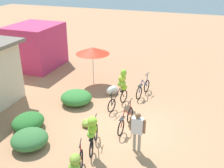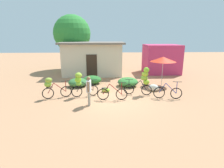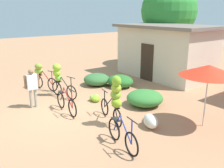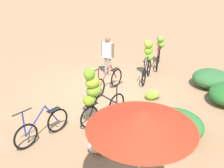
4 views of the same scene
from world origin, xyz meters
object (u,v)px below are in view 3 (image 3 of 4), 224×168
bicycle_center_loaded (66,103)px  person_vendor (32,85)px  bicycle_by_shop (115,97)px  banana_pile_on_ground (95,98)px  building_low (166,51)px  market_umbrella (209,70)px  produce_sack (151,121)px  tree_behind_building (169,11)px  bicycle_rightmost (122,135)px  bicycle_near_pile (59,77)px  bicycle_leftmost (41,74)px

bicycle_center_loaded → person_vendor: 1.59m
bicycle_by_shop → banana_pile_on_ground: (-2.30, 0.72, -0.85)m
building_low → bicycle_center_loaded: 7.39m
market_umbrella → person_vendor: market_umbrella is taller
building_low → produce_sack: size_ratio=8.15×
building_low → tree_behind_building: bearing=129.6°
bicycle_center_loaded → produce_sack: 3.24m
bicycle_rightmost → person_vendor: person_vendor is taller
bicycle_center_loaded → bicycle_rightmost: bearing=1.6°
bicycle_near_pile → bicycle_rightmost: bearing=-6.0°
building_low → bicycle_rightmost: building_low is taller
market_umbrella → bicycle_by_shop: 3.07m
bicycle_by_shop → produce_sack: size_ratio=2.47×
bicycle_near_pile → bicycle_rightmost: size_ratio=0.98×
bicycle_by_shop → banana_pile_on_ground: bearing=162.7°
bicycle_center_loaded → tree_behind_building: bearing=110.7°
tree_behind_building → person_vendor: 11.22m
banana_pile_on_ground → produce_sack: 3.19m
produce_sack → bicycle_center_loaded: bearing=-150.0°
bicycle_leftmost → bicycle_rightmost: (6.67, -0.33, -0.38)m
produce_sack → bicycle_leftmost: bearing=-169.2°
tree_behind_building → produce_sack: size_ratio=8.02×
bicycle_center_loaded → produce_sack: size_ratio=2.45×
bicycle_by_shop → person_vendor: 3.55m
tree_behind_building → banana_pile_on_ground: (3.31, -8.26, -3.58)m
market_umbrella → bicycle_leftmost: (-7.25, -2.67, -1.15)m
produce_sack → market_umbrella: bearing=56.4°
building_low → person_vendor: size_ratio=3.69×
tree_behind_building → person_vendor: bearing=-77.0°
bicycle_by_shop → bicycle_center_loaded: bearing=-157.0°
bicycle_near_pile → bicycle_center_loaded: bicycle_near_pile is taller
market_umbrella → bicycle_near_pile: market_umbrella is taller
produce_sack → banana_pile_on_ground: bearing=-178.5°
bicycle_rightmost → banana_pile_on_ground: bicycle_rightmost is taller
produce_sack → bicycle_rightmost: bearing=-75.4°
building_low → bicycle_by_shop: bearing=-61.6°
market_umbrella → bicycle_rightmost: bearing=-100.9°
bicycle_center_loaded → bicycle_by_shop: size_ratio=0.99×
bicycle_leftmost → bicycle_center_loaded: 3.52m
banana_pile_on_ground → produce_sack: (3.19, 0.08, 0.08)m
building_low → banana_pile_on_ground: building_low is taller
bicycle_near_pile → person_vendor: size_ratio=1.02×
banana_pile_on_ground → produce_sack: produce_sack is taller
bicycle_by_shop → produce_sack: (0.88, 0.80, -0.77)m
bicycle_center_loaded → bicycle_near_pile: bearing=161.5°
market_umbrella → bicycle_leftmost: size_ratio=1.30×
building_low → bicycle_by_shop: (3.42, -6.33, -0.52)m
tree_behind_building → bicycle_rightmost: (6.90, -9.70, -3.35)m
building_low → bicycle_center_loaded: (1.50, -7.14, -1.14)m
bicycle_rightmost → produce_sack: 1.58m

